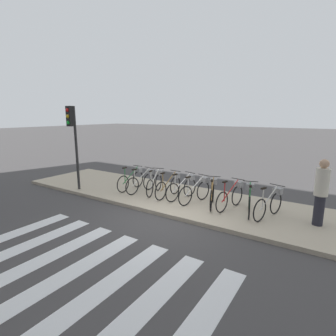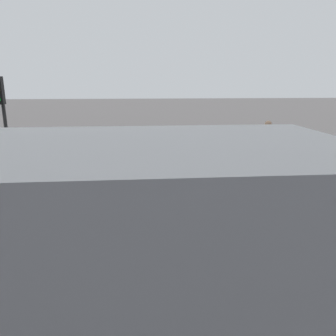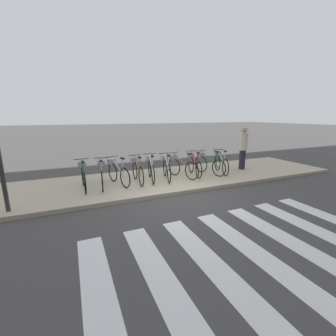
{
  "view_description": "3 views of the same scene",
  "coord_description": "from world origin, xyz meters",
  "px_view_note": "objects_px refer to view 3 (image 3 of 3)",
  "views": [
    {
      "loc": [
        4.13,
        -6.19,
        3.06
      ],
      "look_at": [
        -0.85,
        1.43,
        1.19
      ],
      "focal_mm": 28.0,
      "sensor_mm": 36.0,
      "label": 1
    },
    {
      "loc": [
        -0.61,
        -9.43,
        3.2
      ],
      "look_at": [
        0.29,
        0.54,
        0.59
      ],
      "focal_mm": 35.0,
      "sensor_mm": 36.0,
      "label": 2
    },
    {
      "loc": [
        -2.86,
        -5.88,
        2.4
      ],
      "look_at": [
        0.2,
        1.16,
        0.6
      ],
      "focal_mm": 24.0,
      "sensor_mm": 36.0,
      "label": 3
    }
  ],
  "objects_px": {
    "parked_bicycle_8": "(208,163)",
    "pedestrian": "(243,147)",
    "parked_bicycle_4": "(151,168)",
    "parked_bicycle_9": "(221,162)",
    "parked_bicycle_6": "(181,166)",
    "parked_bicycle_7": "(194,164)",
    "parked_bicycle_3": "(137,170)",
    "parked_bicycle_5": "(166,167)",
    "parked_bicycle_2": "(117,172)",
    "parked_bicycle_0": "(83,175)",
    "parked_bicycle_1": "(102,174)"
  },
  "relations": [
    {
      "from": "parked_bicycle_9",
      "to": "pedestrian",
      "type": "distance_m",
      "value": 1.34
    },
    {
      "from": "parked_bicycle_4",
      "to": "parked_bicycle_9",
      "type": "relative_size",
      "value": 1.02
    },
    {
      "from": "parked_bicycle_1",
      "to": "parked_bicycle_5",
      "type": "height_order",
      "value": "same"
    },
    {
      "from": "parked_bicycle_4",
      "to": "parked_bicycle_2",
      "type": "bearing_deg",
      "value": -179.24
    },
    {
      "from": "parked_bicycle_5",
      "to": "pedestrian",
      "type": "bearing_deg",
      "value": 1.63
    },
    {
      "from": "parked_bicycle_1",
      "to": "parked_bicycle_7",
      "type": "distance_m",
      "value": 3.5
    },
    {
      "from": "parked_bicycle_2",
      "to": "parked_bicycle_3",
      "type": "relative_size",
      "value": 0.97
    },
    {
      "from": "parked_bicycle_2",
      "to": "parked_bicycle_8",
      "type": "xyz_separation_m",
      "value": [
        3.57,
        -0.07,
        0.0
      ]
    },
    {
      "from": "parked_bicycle_8",
      "to": "pedestrian",
      "type": "height_order",
      "value": "pedestrian"
    },
    {
      "from": "parked_bicycle_1",
      "to": "parked_bicycle_7",
      "type": "xyz_separation_m",
      "value": [
        3.5,
        0.11,
        0.0
      ]
    },
    {
      "from": "parked_bicycle_0",
      "to": "parked_bicycle_3",
      "type": "xyz_separation_m",
      "value": [
        1.77,
        0.02,
        0.0
      ]
    },
    {
      "from": "parked_bicycle_2",
      "to": "parked_bicycle_7",
      "type": "xyz_separation_m",
      "value": [
        2.98,
        0.0,
        0.0
      ]
    },
    {
      "from": "parked_bicycle_0",
      "to": "parked_bicycle_5",
      "type": "height_order",
      "value": "same"
    },
    {
      "from": "parked_bicycle_4",
      "to": "parked_bicycle_9",
      "type": "height_order",
      "value": "same"
    },
    {
      "from": "pedestrian",
      "to": "parked_bicycle_5",
      "type": "bearing_deg",
      "value": -178.37
    },
    {
      "from": "parked_bicycle_1",
      "to": "pedestrian",
      "type": "relative_size",
      "value": 0.86
    },
    {
      "from": "parked_bicycle_4",
      "to": "parked_bicycle_5",
      "type": "distance_m",
      "value": 0.57
    },
    {
      "from": "parked_bicycle_6",
      "to": "parked_bicycle_9",
      "type": "xyz_separation_m",
      "value": [
        1.81,
        -0.01,
        0.0
      ]
    },
    {
      "from": "parked_bicycle_1",
      "to": "parked_bicycle_3",
      "type": "distance_m",
      "value": 1.2
    },
    {
      "from": "parked_bicycle_3",
      "to": "pedestrian",
      "type": "distance_m",
      "value": 4.74
    },
    {
      "from": "parked_bicycle_4",
      "to": "parked_bicycle_7",
      "type": "height_order",
      "value": "same"
    },
    {
      "from": "parked_bicycle_1",
      "to": "parked_bicycle_7",
      "type": "bearing_deg",
      "value": 1.72
    },
    {
      "from": "parked_bicycle_6",
      "to": "pedestrian",
      "type": "relative_size",
      "value": 0.82
    },
    {
      "from": "parked_bicycle_3",
      "to": "parked_bicycle_4",
      "type": "distance_m",
      "value": 0.53
    },
    {
      "from": "parked_bicycle_6",
      "to": "pedestrian",
      "type": "bearing_deg",
      "value": 2.07
    },
    {
      "from": "parked_bicycle_5",
      "to": "parked_bicycle_7",
      "type": "height_order",
      "value": "same"
    },
    {
      "from": "parked_bicycle_3",
      "to": "parked_bicycle_4",
      "type": "relative_size",
      "value": 1.02
    },
    {
      "from": "parked_bicycle_2",
      "to": "parked_bicycle_4",
      "type": "distance_m",
      "value": 1.21
    },
    {
      "from": "parked_bicycle_7",
      "to": "pedestrian",
      "type": "xyz_separation_m",
      "value": [
        2.41,
        0.03,
        0.53
      ]
    },
    {
      "from": "parked_bicycle_1",
      "to": "parked_bicycle_6",
      "type": "height_order",
      "value": "same"
    },
    {
      "from": "parked_bicycle_0",
      "to": "parked_bicycle_8",
      "type": "xyz_separation_m",
      "value": [
        4.65,
        -0.01,
        0.0
      ]
    },
    {
      "from": "parked_bicycle_2",
      "to": "parked_bicycle_5",
      "type": "xyz_separation_m",
      "value": [
        1.78,
        -0.07,
        0.0
      ]
    },
    {
      "from": "parked_bicycle_0",
      "to": "pedestrian",
      "type": "bearing_deg",
      "value": 0.81
    },
    {
      "from": "parked_bicycle_0",
      "to": "parked_bicycle_8",
      "type": "bearing_deg",
      "value": -0.11
    },
    {
      "from": "parked_bicycle_6",
      "to": "pedestrian",
      "type": "height_order",
      "value": "pedestrian"
    },
    {
      "from": "parked_bicycle_5",
      "to": "parked_bicycle_2",
      "type": "bearing_deg",
      "value": 177.62
    },
    {
      "from": "parked_bicycle_8",
      "to": "parked_bicycle_7",
      "type": "bearing_deg",
      "value": 172.74
    },
    {
      "from": "parked_bicycle_6",
      "to": "parked_bicycle_8",
      "type": "bearing_deg",
      "value": 0.44
    },
    {
      "from": "pedestrian",
      "to": "parked_bicycle_4",
      "type": "bearing_deg",
      "value": -179.82
    },
    {
      "from": "parked_bicycle_1",
      "to": "parked_bicycle_9",
      "type": "distance_m",
      "value": 4.69
    },
    {
      "from": "parked_bicycle_7",
      "to": "parked_bicycle_8",
      "type": "relative_size",
      "value": 1.02
    },
    {
      "from": "parked_bicycle_0",
      "to": "parked_bicycle_6",
      "type": "height_order",
      "value": "same"
    },
    {
      "from": "parked_bicycle_4",
      "to": "parked_bicycle_6",
      "type": "xyz_separation_m",
      "value": [
        1.15,
        -0.1,
        0.0
      ]
    },
    {
      "from": "parked_bicycle_9",
      "to": "pedestrian",
      "type": "height_order",
      "value": "pedestrian"
    },
    {
      "from": "parked_bicycle_3",
      "to": "pedestrian",
      "type": "bearing_deg",
      "value": 0.84
    },
    {
      "from": "parked_bicycle_9",
      "to": "parked_bicycle_7",
      "type": "bearing_deg",
      "value": 175.38
    },
    {
      "from": "parked_bicycle_1",
      "to": "parked_bicycle_9",
      "type": "bearing_deg",
      "value": 0.11
    },
    {
      "from": "parked_bicycle_0",
      "to": "parked_bicycle_9",
      "type": "bearing_deg",
      "value": -0.33
    },
    {
      "from": "parked_bicycle_1",
      "to": "pedestrian",
      "type": "distance_m",
      "value": 5.94
    },
    {
      "from": "parked_bicycle_6",
      "to": "pedestrian",
      "type": "xyz_separation_m",
      "value": [
        3.03,
        0.11,
        0.53
      ]
    }
  ]
}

